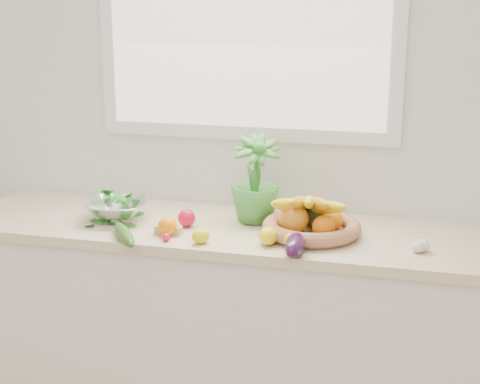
% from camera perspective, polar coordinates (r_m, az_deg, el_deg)
% --- Properties ---
extents(back_wall, '(4.50, 0.02, 2.70)m').
position_cam_1_polar(back_wall, '(3.16, 0.59, 6.82)').
color(back_wall, white).
rests_on(back_wall, ground).
extents(counter_cabinet, '(2.20, 0.58, 0.86)m').
position_cam_1_polar(counter_cabinet, '(3.15, -0.80, -10.77)').
color(counter_cabinet, silver).
rests_on(counter_cabinet, ground).
extents(countertop, '(2.24, 0.62, 0.04)m').
position_cam_1_polar(countertop, '(2.98, -0.83, -2.99)').
color(countertop, beige).
rests_on(countertop, counter_cabinet).
extents(window_frame, '(1.30, 0.03, 1.10)m').
position_cam_1_polar(window_frame, '(3.11, 0.54, 14.10)').
color(window_frame, white).
rests_on(window_frame, back_wall).
extents(window_pane, '(1.18, 0.01, 0.98)m').
position_cam_1_polar(window_pane, '(3.09, 0.45, 14.09)').
color(window_pane, white).
rests_on(window_pane, window_frame).
extents(orange_loose, '(0.08, 0.08, 0.07)m').
position_cam_1_polar(orange_loose, '(2.86, -5.66, -2.66)').
color(orange_loose, orange).
rests_on(orange_loose, countertop).
extents(lemon_a, '(0.08, 0.09, 0.07)m').
position_cam_1_polar(lemon_a, '(2.75, 2.20, -3.42)').
color(lemon_a, yellow).
rests_on(lemon_a, countertop).
extents(lemon_b, '(0.09, 0.09, 0.06)m').
position_cam_1_polar(lemon_b, '(2.77, -3.06, -3.44)').
color(lemon_b, '#D8D80B').
rests_on(lemon_b, countertop).
extents(lemon_c, '(0.09, 0.09, 0.06)m').
position_cam_1_polar(lemon_c, '(2.72, 4.04, -3.78)').
color(lemon_c, '#D8D30B').
rests_on(lemon_c, countertop).
extents(apple, '(0.07, 0.07, 0.07)m').
position_cam_1_polar(apple, '(2.96, -4.16, -2.03)').
color(apple, red).
rests_on(apple, countertop).
extents(ginger, '(0.10, 0.04, 0.03)m').
position_cam_1_polar(ginger, '(2.88, -5.59, -2.96)').
color(ginger, tan).
rests_on(ginger, countertop).
extents(garlic_a, '(0.07, 0.07, 0.05)m').
position_cam_1_polar(garlic_a, '(2.76, 13.96, -4.04)').
color(garlic_a, silver).
rests_on(garlic_a, countertop).
extents(garlic_b, '(0.06, 0.06, 0.05)m').
position_cam_1_polar(garlic_b, '(2.88, 8.90, -2.96)').
color(garlic_b, beige).
rests_on(garlic_b, countertop).
extents(garlic_c, '(0.07, 0.07, 0.04)m').
position_cam_1_polar(garlic_c, '(2.75, 13.67, -4.14)').
color(garlic_c, beige).
rests_on(garlic_c, countertop).
extents(eggplant, '(0.08, 0.19, 0.07)m').
position_cam_1_polar(eggplant, '(2.65, 4.26, -4.12)').
color(eggplant, '#320E34').
rests_on(eggplant, countertop).
extents(cucumber, '(0.20, 0.26, 0.05)m').
position_cam_1_polar(cucumber, '(2.83, -8.97, -3.26)').
color(cucumber, '#225819').
rests_on(cucumber, countertop).
extents(radish, '(0.04, 0.04, 0.03)m').
position_cam_1_polar(radish, '(2.80, -5.75, -3.51)').
color(radish, '#D41A46').
rests_on(radish, countertop).
extents(potted_herb, '(0.26, 0.26, 0.36)m').
position_cam_1_polar(potted_herb, '(2.98, 1.20, 1.07)').
color(potted_herb, '#3D8D33').
rests_on(potted_herb, countertop).
extents(fruit_basket, '(0.43, 0.43, 0.19)m').
position_cam_1_polar(fruit_basket, '(2.86, 5.51, -2.31)').
color(fruit_basket, tan).
rests_on(fruit_basket, countertop).
extents(colander_with_spinach, '(0.29, 0.29, 0.13)m').
position_cam_1_polar(colander_with_spinach, '(3.07, -9.51, -1.00)').
color(colander_with_spinach, white).
rests_on(colander_with_spinach, countertop).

